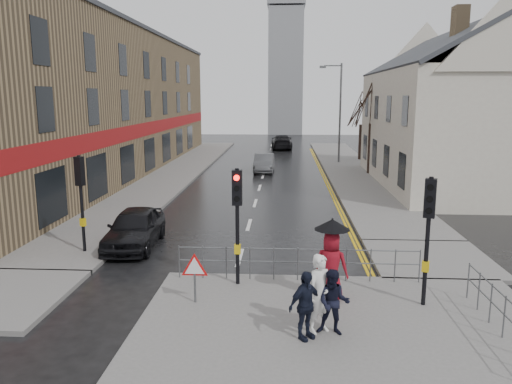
# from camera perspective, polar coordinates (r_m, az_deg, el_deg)

# --- Properties ---
(ground) EXTENTS (120.00, 120.00, 0.00)m
(ground) POSITION_cam_1_polar(r_m,az_deg,el_deg) (14.69, -2.96, -11.18)
(ground) COLOR black
(ground) RESTS_ON ground
(near_pavement) EXTENTS (10.00, 9.00, 0.14)m
(near_pavement) POSITION_cam_1_polar(r_m,az_deg,el_deg) (11.51, 10.76, -17.56)
(near_pavement) COLOR #605E5B
(near_pavement) RESTS_ON ground
(left_pavement) EXTENTS (4.00, 44.00, 0.14)m
(left_pavement) POSITION_cam_1_polar(r_m,az_deg,el_deg) (37.80, -8.98, 2.47)
(left_pavement) COLOR #605E5B
(left_pavement) RESTS_ON ground
(right_pavement) EXTENTS (4.00, 40.00, 0.14)m
(right_pavement) POSITION_cam_1_polar(r_m,az_deg,el_deg) (39.23, 10.59, 2.72)
(right_pavement) COLOR #605E5B
(right_pavement) RESTS_ON ground
(pavement_bridge_right) EXTENTS (4.00, 4.20, 0.14)m
(pavement_bridge_right) POSITION_cam_1_polar(r_m,az_deg,el_deg) (18.10, 19.25, -7.25)
(pavement_bridge_right) COLOR #605E5B
(pavement_bridge_right) RESTS_ON ground
(building_left_terrace) EXTENTS (8.00, 42.00, 10.00)m
(building_left_terrace) POSITION_cam_1_polar(r_m,az_deg,el_deg) (38.02, -17.77, 9.60)
(building_left_terrace) COLOR #786245
(building_left_terrace) RESTS_ON ground
(building_right_cream) EXTENTS (9.00, 16.40, 10.10)m
(building_right_cream) POSITION_cam_1_polar(r_m,az_deg,el_deg) (33.23, 21.97, 8.84)
(building_right_cream) COLOR beige
(building_right_cream) RESTS_ON ground
(church_tower) EXTENTS (5.00, 5.00, 18.00)m
(church_tower) POSITION_cam_1_polar(r_m,az_deg,el_deg) (75.61, 3.40, 13.50)
(church_tower) COLOR gray
(church_tower) RESTS_ON ground
(traffic_signal_near_left) EXTENTS (0.28, 0.27, 3.40)m
(traffic_signal_near_left) POSITION_cam_1_polar(r_m,az_deg,el_deg) (14.13, -2.16, -1.62)
(traffic_signal_near_left) COLOR black
(traffic_signal_near_left) RESTS_ON near_pavement
(traffic_signal_near_right) EXTENTS (0.34, 0.33, 3.40)m
(traffic_signal_near_right) POSITION_cam_1_polar(r_m,az_deg,el_deg) (13.40, 19.13, -2.90)
(traffic_signal_near_right) COLOR black
(traffic_signal_near_right) RESTS_ON near_pavement
(traffic_signal_far_left) EXTENTS (0.34, 0.33, 3.40)m
(traffic_signal_far_left) POSITION_cam_1_polar(r_m,az_deg,el_deg) (18.23, -19.41, 0.61)
(traffic_signal_far_left) COLOR black
(traffic_signal_far_left) RESTS_ON left_pavement
(guard_railing_front) EXTENTS (7.14, 0.04, 1.00)m
(guard_railing_front) POSITION_cam_1_polar(r_m,az_deg,el_deg) (14.88, 4.81, -7.38)
(guard_railing_front) COLOR #595B5E
(guard_railing_front) RESTS_ON near_pavement
(guard_railing_side) EXTENTS (0.04, 4.54, 1.00)m
(guard_railing_side) POSITION_cam_1_polar(r_m,az_deg,el_deg) (12.75, 26.57, -11.80)
(guard_railing_side) COLOR #595B5E
(guard_railing_side) RESTS_ON near_pavement
(warning_sign) EXTENTS (0.80, 0.07, 1.35)m
(warning_sign) POSITION_cam_1_polar(r_m,az_deg,el_deg) (13.32, -7.04, -8.83)
(warning_sign) COLOR #595B5E
(warning_sign) RESTS_ON near_pavement
(street_lamp) EXTENTS (1.83, 0.25, 8.00)m
(street_lamp) POSITION_cam_1_polar(r_m,az_deg,el_deg) (41.76, 9.36, 9.63)
(street_lamp) COLOR #595B5E
(street_lamp) RESTS_ON right_pavement
(tree_near) EXTENTS (2.40, 2.40, 6.58)m
(tree_near) POSITION_cam_1_polar(r_m,az_deg,el_deg) (36.03, 13.07, 10.00)
(tree_near) COLOR #30211A
(tree_near) RESTS_ON right_pavement
(tree_far) EXTENTS (2.40, 2.40, 5.64)m
(tree_far) POSITION_cam_1_polar(r_m,az_deg,el_deg) (44.02, 11.94, 9.23)
(tree_far) COLOR #30211A
(tree_far) RESTS_ON right_pavement
(pedestrian_a) EXTENTS (0.81, 0.74, 1.86)m
(pedestrian_a) POSITION_cam_1_polar(r_m,az_deg,el_deg) (11.75, 7.38, -11.45)
(pedestrian_a) COLOR white
(pedestrian_a) RESTS_ON near_pavement
(pedestrian_b) EXTENTS (0.83, 0.69, 1.53)m
(pedestrian_b) POSITION_cam_1_polar(r_m,az_deg,el_deg) (11.74, 8.85, -12.36)
(pedestrian_b) COLOR black
(pedestrian_b) RESTS_ON near_pavement
(pedestrian_with_umbrella) EXTENTS (1.06, 0.96, 2.22)m
(pedestrian_with_umbrella) POSITION_cam_1_polar(r_m,az_deg,el_deg) (13.48, 8.59, -7.43)
(pedestrian_with_umbrella) COLOR maroon
(pedestrian_with_umbrella) RESTS_ON near_pavement
(pedestrian_d) EXTENTS (0.95, 0.90, 1.58)m
(pedestrian_d) POSITION_cam_1_polar(r_m,az_deg,el_deg) (11.45, 5.64, -12.77)
(pedestrian_d) COLOR black
(pedestrian_d) RESTS_ON near_pavement
(car_parked) EXTENTS (1.86, 4.29, 1.44)m
(car_parked) POSITION_cam_1_polar(r_m,az_deg,el_deg) (19.05, -13.70, -4.00)
(car_parked) COLOR black
(car_parked) RESTS_ON ground
(car_mid) EXTENTS (1.43, 4.02, 1.32)m
(car_mid) POSITION_cam_1_polar(r_m,az_deg,el_deg) (36.99, 0.92, 3.34)
(car_mid) COLOR #444548
(car_mid) RESTS_ON ground
(car_far) EXTENTS (2.33, 5.33, 1.52)m
(car_far) POSITION_cam_1_polar(r_m,az_deg,el_deg) (53.21, 2.95, 5.74)
(car_far) COLOR black
(car_far) RESTS_ON ground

